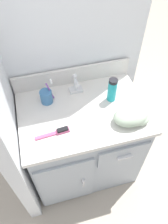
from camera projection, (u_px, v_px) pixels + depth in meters
ground_plane at (83, 165)px, 1.97m from camera, size 6.00×6.00×0.00m
wall_back at (68, 34)px, 1.33m from camera, size 1.00×0.08×2.20m
vanity at (83, 141)px, 1.66m from camera, size 0.82×0.59×0.76m
backsplash at (72, 75)px, 1.51m from camera, size 0.82×0.02×0.13m
sink_faucet at (76, 86)px, 1.47m from camera, size 0.09×0.09×0.14m
toothbrush_cup at (46, 97)px, 1.40m from camera, size 0.10×0.08×0.17m
shaving_cream_can at (112, 90)px, 1.39m from camera, size 0.06×0.06×0.17m
hairbrush at (57, 132)px, 1.27m from camera, size 0.21×0.04×0.03m
hand_towel at (133, 117)px, 1.30m from camera, size 0.22×0.15×0.09m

